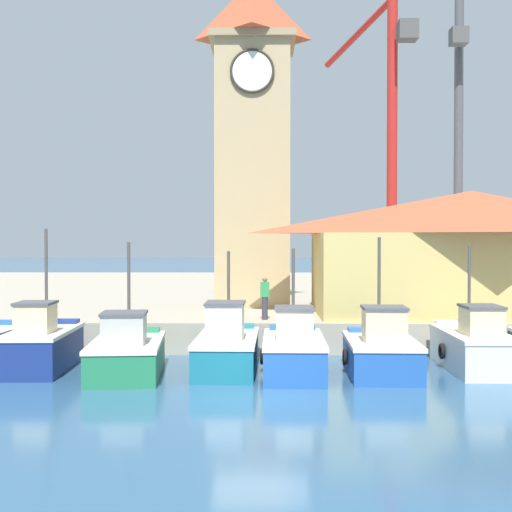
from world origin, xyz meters
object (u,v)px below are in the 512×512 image
clock_tower (253,134)px  dock_worker_near_tower (265,297)px  port_crane_near (390,179)px  fishing_boat_right_inner (381,351)px  fishing_boat_left_inner (42,345)px  port_crane_far (458,177)px  fishing_boat_right_outer (474,346)px  fishing_boat_center (227,347)px  warehouse_right (471,251)px  fishing_boat_mid_right (294,351)px  fishing_boat_mid_left (127,353)px

clock_tower → dock_worker_near_tower: clock_tower is taller
port_crane_near → fishing_boat_right_inner: bearing=-100.9°
fishing_boat_left_inner → clock_tower: size_ratio=0.27×
clock_tower → port_crane_far: port_crane_far is taller
fishing_boat_right_outer → port_crane_near: port_crane_near is taller
clock_tower → port_crane_near: (7.34, 6.20, -1.50)m
fishing_boat_center → port_crane_near: (8.01, 16.29, 6.67)m
warehouse_right → clock_tower: bearing=156.8°
dock_worker_near_tower → clock_tower: bearing=95.2°
fishing_boat_mid_right → dock_worker_near_tower: size_ratio=2.86×
fishing_boat_right_inner → dock_worker_near_tower: bearing=126.2°
fishing_boat_left_inner → fishing_boat_right_outer: bearing=0.8°
port_crane_near → fishing_boat_mid_left: bearing=-122.9°
fishing_boat_right_outer → clock_tower: size_ratio=0.28×
fishing_boat_right_outer → warehouse_right: warehouse_right is taller
fishing_boat_center → dock_worker_near_tower: fishing_boat_center is taller
dock_worker_near_tower → fishing_boat_mid_right: bearing=-79.8°
fishing_boat_mid_left → fishing_boat_left_inner: bearing=164.3°
fishing_boat_mid_left → dock_worker_near_tower: (4.22, 4.97, 1.30)m
fishing_boat_mid_right → dock_worker_near_tower: fishing_boat_mid_right is taller
port_crane_far → fishing_boat_mid_right: bearing=-116.1°
port_crane_far → dock_worker_near_tower: port_crane_far is taller
port_crane_near → fishing_boat_mid_right: bearing=-109.4°
fishing_boat_center → port_crane_far: bearing=59.2°
fishing_boat_left_inner → clock_tower: clock_tower is taller
fishing_boat_center → warehouse_right: warehouse_right is taller
fishing_boat_left_inner → fishing_boat_right_outer: size_ratio=0.98×
fishing_boat_right_inner → fishing_boat_left_inner: bearing=176.4°
fishing_boat_left_inner → warehouse_right: bearing=22.2°
fishing_boat_mid_right → warehouse_right: 10.56m
fishing_boat_right_inner → port_crane_far: size_ratio=0.23×
clock_tower → fishing_boat_right_inner: bearing=-69.2°
fishing_boat_center → port_crane_far: size_ratio=0.27×
clock_tower → port_crane_near: 9.72m
fishing_boat_mid_right → port_crane_near: port_crane_near is taller
clock_tower → port_crane_near: bearing=40.2°
clock_tower → fishing_boat_mid_left: bearing=-108.8°
fishing_boat_center → port_crane_far: 27.20m
fishing_boat_right_inner → dock_worker_near_tower: (-3.54, 4.83, 1.26)m
fishing_boat_right_outer → fishing_boat_left_inner: bearing=-179.2°
warehouse_right → dock_worker_near_tower: 8.71m
fishing_boat_right_inner → port_crane_far: port_crane_far is taller
fishing_boat_right_outer → dock_worker_near_tower: (-6.62, 3.98, 1.24)m
fishing_boat_mid_right → fishing_boat_right_outer: (5.76, 0.84, 0.02)m
fishing_boat_left_inner → fishing_boat_mid_left: size_ratio=0.97×
warehouse_right → fishing_boat_mid_left: bearing=-150.6°
warehouse_right → fishing_boat_right_inner: bearing=-124.5°
fishing_boat_center → port_crane_near: 19.34m
fishing_boat_right_outer → fishing_boat_mid_right: bearing=-171.7°
fishing_boat_mid_left → dock_worker_near_tower: 6.65m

